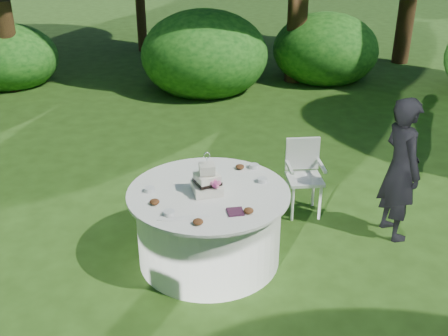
{
  "coord_description": "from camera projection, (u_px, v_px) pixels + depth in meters",
  "views": [
    {
      "loc": [
        -0.59,
        -4.37,
        3.11
      ],
      "look_at": [
        0.15,
        0.0,
        1.0
      ],
      "focal_mm": 42.0,
      "sensor_mm": 36.0,
      "label": 1
    }
  ],
  "objects": [
    {
      "name": "petal_cups",
      "position": [
        211.0,
        199.0,
        4.8
      ],
      "size": [
        1.0,
        1.1,
        0.05
      ],
      "color": "#562D16",
      "rests_on": "table"
    },
    {
      "name": "guest",
      "position": [
        401.0,
        169.0,
        5.41
      ],
      "size": [
        0.41,
        0.59,
        1.55
      ],
      "primitive_type": "imported",
      "rotation": [
        0.0,
        0.0,
        1.64
      ],
      "color": "black",
      "rests_on": "ground"
    },
    {
      "name": "napkins",
      "position": [
        235.0,
        212.0,
        4.61
      ],
      "size": [
        0.14,
        0.14,
        0.02
      ],
      "primitive_type": "cube",
      "color": "#411C33",
      "rests_on": "table"
    },
    {
      "name": "cake",
      "position": [
        207.0,
        182.0,
        4.91
      ],
      "size": [
        0.29,
        0.29,
        0.41
      ],
      "color": "beige",
      "rests_on": "table"
    },
    {
      "name": "chair",
      "position": [
        304.0,
        170.0,
        5.98
      ],
      "size": [
        0.43,
        0.42,
        0.87
      ],
      "color": "silver",
      "rests_on": "ground"
    },
    {
      "name": "feather_plume",
      "position": [
        184.0,
        218.0,
        4.52
      ],
      "size": [
        0.48,
        0.07,
        0.01
      ],
      "primitive_type": "ellipsoid",
      "color": "silver",
      "rests_on": "table"
    },
    {
      "name": "votives",
      "position": [
        211.0,
        186.0,
        5.03
      ],
      "size": [
        1.2,
        0.91,
        0.04
      ],
      "color": "silver",
      "rests_on": "table"
    },
    {
      "name": "table",
      "position": [
        209.0,
        225.0,
        5.15
      ],
      "size": [
        1.56,
        1.56,
        0.77
      ],
      "color": "white",
      "rests_on": "ground"
    },
    {
      "name": "ground",
      "position": [
        209.0,
        258.0,
        5.32
      ],
      "size": [
        80.0,
        80.0,
        0.0
      ],
      "primitive_type": "plane",
      "color": "#1F390F",
      "rests_on": "ground"
    }
  ]
}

